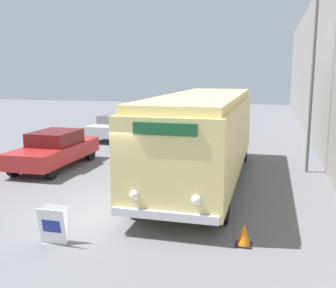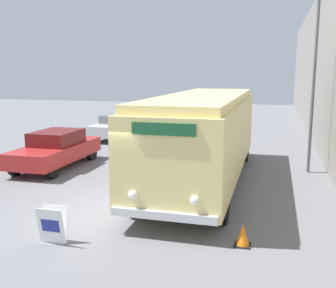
{
  "view_description": "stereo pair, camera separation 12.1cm",
  "coord_description": "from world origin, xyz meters",
  "px_view_note": "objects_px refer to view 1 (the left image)",
  "views": [
    {
      "loc": [
        4.06,
        -9.39,
        3.85
      ],
      "look_at": [
        1.2,
        1.5,
        1.79
      ],
      "focal_mm": 42.0,
      "sensor_mm": 36.0,
      "label": 1
    },
    {
      "loc": [
        4.18,
        -9.36,
        3.85
      ],
      "look_at": [
        1.2,
        1.5,
        1.79
      ],
      "focal_mm": 42.0,
      "sensor_mm": 36.0,
      "label": 2
    }
  ],
  "objects_px": {
    "sign_board": "(54,226)",
    "parked_car_mid": "(116,126)",
    "parked_car_near": "(55,149)",
    "traffic_cone": "(244,235)",
    "streetlamp": "(314,53)",
    "vintage_bus": "(203,133)",
    "parked_car_far": "(151,116)"
  },
  "relations": [
    {
      "from": "sign_board",
      "to": "streetlamp",
      "type": "xyz_separation_m",
      "value": [
        6.1,
        8.4,
        4.15
      ]
    },
    {
      "from": "parked_car_near",
      "to": "traffic_cone",
      "type": "relative_size",
      "value": 8.92
    },
    {
      "from": "streetlamp",
      "to": "traffic_cone",
      "type": "xyz_separation_m",
      "value": [
        -1.92,
        -7.4,
        -4.31
      ]
    },
    {
      "from": "parked_car_mid",
      "to": "traffic_cone",
      "type": "height_order",
      "value": "parked_car_mid"
    },
    {
      "from": "traffic_cone",
      "to": "vintage_bus",
      "type": "bearing_deg",
      "value": 109.93
    },
    {
      "from": "parked_car_near",
      "to": "traffic_cone",
      "type": "distance_m",
      "value": 9.77
    },
    {
      "from": "parked_car_near",
      "to": "parked_car_mid",
      "type": "bearing_deg",
      "value": 91.85
    },
    {
      "from": "sign_board",
      "to": "parked_car_mid",
      "type": "distance_m",
      "value": 14.39
    },
    {
      "from": "vintage_bus",
      "to": "sign_board",
      "type": "distance_m",
      "value": 6.58
    },
    {
      "from": "sign_board",
      "to": "parked_car_near",
      "type": "distance_m",
      "value": 7.62
    },
    {
      "from": "streetlamp",
      "to": "parked_car_near",
      "type": "distance_m",
      "value": 10.79
    },
    {
      "from": "sign_board",
      "to": "traffic_cone",
      "type": "height_order",
      "value": "sign_board"
    },
    {
      "from": "vintage_bus",
      "to": "streetlamp",
      "type": "relative_size",
      "value": 1.46
    },
    {
      "from": "streetlamp",
      "to": "parked_car_mid",
      "type": "xyz_separation_m",
      "value": [
        -10.21,
        5.39,
        -3.83
      ]
    },
    {
      "from": "streetlamp",
      "to": "parked_car_far",
      "type": "xyz_separation_m",
      "value": [
        -9.76,
        11.0,
        -3.8
      ]
    },
    {
      "from": "parked_car_near",
      "to": "parked_car_mid",
      "type": "distance_m",
      "value": 7.22
    },
    {
      "from": "sign_board",
      "to": "traffic_cone",
      "type": "distance_m",
      "value": 4.31
    },
    {
      "from": "parked_car_near",
      "to": "traffic_cone",
      "type": "xyz_separation_m",
      "value": [
        8.02,
        -5.56,
        -0.51
      ]
    },
    {
      "from": "parked_car_far",
      "to": "traffic_cone",
      "type": "xyz_separation_m",
      "value": [
        7.85,
        -18.39,
        -0.51
      ]
    },
    {
      "from": "parked_car_near",
      "to": "vintage_bus",
      "type": "bearing_deg",
      "value": -5.75
    },
    {
      "from": "parked_car_far",
      "to": "sign_board",
      "type": "bearing_deg",
      "value": -75.09
    },
    {
      "from": "sign_board",
      "to": "parked_car_near",
      "type": "height_order",
      "value": "parked_car_near"
    },
    {
      "from": "parked_car_mid",
      "to": "parked_car_far",
      "type": "height_order",
      "value": "parked_car_far"
    },
    {
      "from": "streetlamp",
      "to": "parked_car_far",
      "type": "bearing_deg",
      "value": 131.59
    },
    {
      "from": "sign_board",
      "to": "parked_car_mid",
      "type": "relative_size",
      "value": 0.2
    },
    {
      "from": "vintage_bus",
      "to": "parked_car_mid",
      "type": "bearing_deg",
      "value": 129.72
    },
    {
      "from": "vintage_bus",
      "to": "parked_car_near",
      "type": "height_order",
      "value": "vintage_bus"
    },
    {
      "from": "sign_board",
      "to": "parked_car_far",
      "type": "bearing_deg",
      "value": 100.68
    },
    {
      "from": "vintage_bus",
      "to": "parked_car_far",
      "type": "xyz_separation_m",
      "value": [
        -6.04,
        13.42,
        -0.99
      ]
    },
    {
      "from": "sign_board",
      "to": "streetlamp",
      "type": "distance_m",
      "value": 11.18
    },
    {
      "from": "sign_board",
      "to": "traffic_cone",
      "type": "bearing_deg",
      "value": 13.55
    },
    {
      "from": "sign_board",
      "to": "parked_car_far",
      "type": "xyz_separation_m",
      "value": [
        -3.66,
        19.4,
        0.35
      ]
    }
  ]
}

